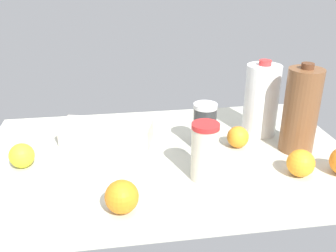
{
  "coord_description": "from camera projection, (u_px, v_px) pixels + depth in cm",
  "views": [
    {
      "loc": [
        16.1,
        106.86,
        61.18
      ],
      "look_at": [
        0.0,
        0.0,
        13.0
      ],
      "focal_mm": 40.0,
      "sensor_mm": 36.0,
      "label": 1
    }
  ],
  "objects": [
    {
      "name": "mixing_bowl",
      "position": [
        0.0,
        203.0,
        0.93
      ],
      "size": [
        14.32,
        14.32,
        5.39
      ],
      "primitive_type": "cylinder",
      "color": "silver",
      "rests_on": "countertop"
    },
    {
      "name": "orange_far_back",
      "position": [
        238.0,
        137.0,
        1.26
      ],
      "size": [
        7.32,
        7.32,
        7.32
      ],
      "primitive_type": "sphere",
      "color": "orange",
      "rests_on": "countertop"
    },
    {
      "name": "chocolate_milk_jug",
      "position": [
        301.0,
        111.0,
        1.2
      ],
      "size": [
        11.04,
        11.04,
        29.47
      ],
      "color": "brown",
      "rests_on": "countertop"
    },
    {
      "name": "milk_jug",
      "position": [
        261.0,
        100.0,
        1.32
      ],
      "size": [
        12.02,
        12.02,
        27.07
      ],
      "color": "white",
      "rests_on": "countertop"
    },
    {
      "name": "lemon_near_front",
      "position": [
        22.0,
        156.0,
        1.13
      ],
      "size": [
        7.57,
        7.57,
        7.57
      ],
      "primitive_type": "sphere",
      "color": "yellow",
      "rests_on": "countertop"
    },
    {
      "name": "countertop",
      "position": [
        168.0,
        158.0,
        1.23
      ],
      "size": [
        120.0,
        76.0,
        3.0
      ],
      "primitive_type": "cube",
      "color": "beige",
      "rests_on": "ground"
    },
    {
      "name": "egg_carton",
      "position": [
        106.0,
        133.0,
        1.28
      ],
      "size": [
        32.55,
        18.98,
        7.47
      ],
      "primitive_type": "cube",
      "rotation": [
        0.0,
        0.0,
        -0.29
      ],
      "color": "beige",
      "rests_on": "countertop"
    },
    {
      "name": "tumbler_cup",
      "position": [
        205.0,
        152.0,
        1.05
      ],
      "size": [
        7.84,
        7.84,
        17.28
      ],
      "color": "beige",
      "rests_on": "countertop"
    },
    {
      "name": "shaker_bottle",
      "position": [
        205.0,
        126.0,
        1.23
      ],
      "size": [
        7.78,
        7.78,
        15.74
      ],
      "color": "#2C2F31",
      "rests_on": "countertop"
    },
    {
      "name": "orange_by_jug",
      "position": [
        301.0,
        163.0,
        1.09
      ],
      "size": [
        8.09,
        8.09,
        8.09
      ],
      "primitive_type": "sphere",
      "color": "orange",
      "rests_on": "countertop"
    },
    {
      "name": "orange_loose",
      "position": [
        122.0,
        197.0,
        0.93
      ],
      "size": [
        8.59,
        8.59,
        8.59
      ],
      "primitive_type": "sphere",
      "color": "orange",
      "rests_on": "countertop"
    }
  ]
}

